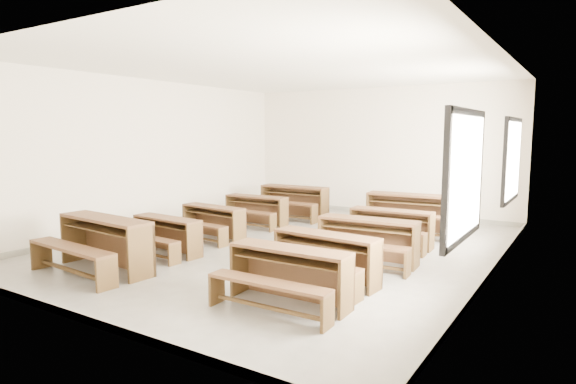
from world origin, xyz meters
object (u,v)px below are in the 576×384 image
Objects in this scene: desk_set_3 at (255,208)px; desk_set_8 at (390,225)px; desk_set_9 at (410,211)px; desk_set_4 at (293,199)px; desk_set_7 at (367,238)px; desk_set_6 at (324,255)px; desk_set_1 at (165,233)px; desk_set_0 at (102,240)px; desk_set_2 at (212,220)px; desk_set_5 at (288,272)px.

desk_set_8 is at bearing -8.12° from desk_set_3.
desk_set_3 is 0.80× the size of desk_set_9.
desk_set_4 is at bearing 79.30° from desk_set_3.
desk_set_9 is (-0.16, 2.64, 0.06)m from desk_set_7.
desk_set_6 is 0.85× the size of desk_set_9.
desk_set_0 is at bearing -87.86° from desk_set_1.
desk_set_4 is at bearing 93.05° from desk_set_2.
desk_set_5 is (3.31, -3.86, 0.02)m from desk_set_3.
desk_set_0 is 2.56m from desk_set_2.
desk_set_7 is at bearing 90.06° from desk_set_6.
desk_set_8 is at bearing 89.41° from desk_set_5.
desk_set_1 is at bearing -175.58° from desk_set_6.
desk_set_7 is (3.28, -0.04, 0.04)m from desk_set_2.
desk_set_5 is 0.83× the size of desk_set_9.
desk_set_5 is at bearing -30.48° from desk_set_2.
desk_set_0 is 1.22× the size of desk_set_8.
desk_set_0 reaches higher than desk_set_6.
desk_set_0 is at bearing -89.65° from desk_set_3.
desk_set_1 is 4.21m from desk_set_4.
desk_set_0 is at bearing -83.12° from desk_set_2.
desk_set_1 is (0.04, 1.22, -0.10)m from desk_set_0.
desk_set_3 is 3.74m from desk_set_7.
desk_set_0 is 4.06m from desk_set_7.
desk_set_7 is at bearing 26.22° from desk_set_1.
desk_set_7 reaches higher than desk_set_2.
desk_set_4 is 1.11× the size of desk_set_5.
desk_set_4 reaches higher than desk_set_1.
desk_set_4 reaches higher than desk_set_2.
desk_set_0 is 5.98m from desk_set_9.
desk_set_5 is at bearing -93.62° from desk_set_9.
desk_set_9 is (-0.08, 1.36, 0.08)m from desk_set_8.
desk_set_7 reaches higher than desk_set_3.
desk_set_4 reaches higher than desk_set_8.
desk_set_8 is (3.29, -0.34, 0.01)m from desk_set_3.
desk_set_2 is at bearing 99.19° from desk_set_1.
desk_set_5 is (3.12, 0.28, -0.07)m from desk_set_0.
desk_set_7 is (3.38, -1.61, 0.03)m from desk_set_3.
desk_set_8 reaches higher than desk_set_2.
desk_set_4 is 1.14× the size of desk_set_8.
desk_set_8 is 0.81× the size of desk_set_9.
desk_set_6 is at bearing -54.94° from desk_set_4.
desk_set_1 is at bearing 162.05° from desk_set_5.
desk_set_8 reaches higher than desk_set_3.
desk_set_0 is 1.25× the size of desk_set_3.
desk_set_6 is (3.19, -1.31, 0.03)m from desk_set_2.
desk_set_1 is at bearing -79.76° from desk_set_2.
desk_set_0 is at bearing -145.53° from desk_set_7.
desk_set_4 is 0.92× the size of desk_set_9.
desk_set_9 is (2.99, 3.93, 0.11)m from desk_set_1.
desk_set_9 is (3.02, 5.16, 0.00)m from desk_set_0.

